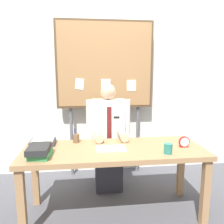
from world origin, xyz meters
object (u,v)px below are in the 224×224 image
at_px(person, 108,142).
at_px(coffee_mug, 168,149).
at_px(paper_tray, 43,142).
at_px(desk_clock, 184,142).
at_px(bulletin_board, 105,67).
at_px(desk, 114,156).
at_px(book_stack, 39,151).
at_px(pen_holder, 76,138).
at_px(open_notebook, 111,148).

distance_m(person, coffee_mug, 0.93).
bearing_deg(coffee_mug, person, 122.93).
height_order(person, paper_tray, person).
xyz_separation_m(desk_clock, paper_tray, (-1.48, 0.26, -0.02)).
relative_size(person, bulletin_board, 0.62).
distance_m(bulletin_board, desk_clock, 1.50).
height_order(desk, book_stack, book_stack).
xyz_separation_m(coffee_mug, pen_holder, (-0.89, 0.46, -0.00)).
xyz_separation_m(open_notebook, pen_holder, (-0.36, 0.26, 0.04)).
relative_size(coffee_mug, paper_tray, 0.38).
bearing_deg(paper_tray, person, 24.73).
xyz_separation_m(bulletin_board, book_stack, (-0.71, -1.16, -0.78)).
height_order(desk, coffee_mug, coffee_mug).
bearing_deg(open_notebook, paper_tray, 162.22).
bearing_deg(book_stack, desk, 13.16).
distance_m(open_notebook, pen_holder, 0.45).
height_order(desk, person, person).
bearing_deg(desk_clock, book_stack, -175.44).
distance_m(book_stack, desk_clock, 1.45).
bearing_deg(desk, pen_holder, 148.38).
height_order(bulletin_board, open_notebook, bulletin_board).
distance_m(desk, desk_clock, 0.75).
height_order(bulletin_board, coffee_mug, bulletin_board).
relative_size(person, open_notebook, 4.63).
bearing_deg(pen_holder, desk, -31.62).
xyz_separation_m(bulletin_board, desk_clock, (0.73, -1.04, -0.79)).
bearing_deg(open_notebook, desk, 32.02).
xyz_separation_m(open_notebook, paper_tray, (-0.72, 0.23, 0.02)).
xyz_separation_m(desk, pen_holder, (-0.39, 0.24, 0.14)).
relative_size(book_stack, coffee_mug, 2.83).
bearing_deg(pen_holder, bulletin_board, 62.17).
relative_size(desk_clock, pen_holder, 0.71).
bearing_deg(bulletin_board, desk, -90.00).
xyz_separation_m(desk_clock, pen_holder, (-1.13, 0.29, -0.00)).
relative_size(book_stack, paper_tray, 1.09).
distance_m(bulletin_board, coffee_mug, 1.52).
bearing_deg(person, desk_clock, -39.54).
bearing_deg(coffee_mug, open_notebook, 159.90).
xyz_separation_m(desk, book_stack, (-0.71, -0.17, 0.15)).
relative_size(person, paper_tray, 5.29).
height_order(open_notebook, pen_holder, pen_holder).
bearing_deg(bulletin_board, paper_tray, -133.81).
bearing_deg(book_stack, desk_clock, 4.56).
bearing_deg(paper_tray, bulletin_board, 46.19).
relative_size(open_notebook, desk_clock, 2.60).
xyz_separation_m(book_stack, desk_clock, (1.45, 0.12, -0.01)).
relative_size(person, coffee_mug, 13.79).
bearing_deg(person, open_notebook, -93.19).
bearing_deg(paper_tray, desk_clock, -9.99).
bearing_deg(person, desk, -90.00).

